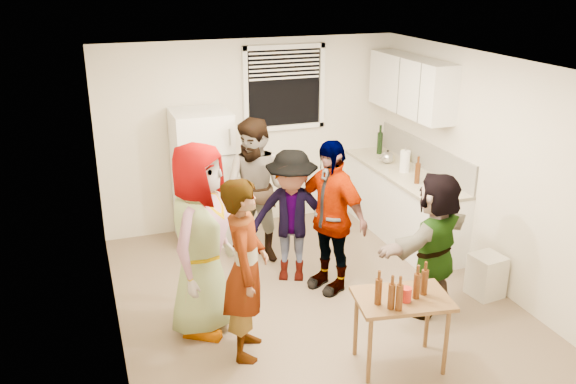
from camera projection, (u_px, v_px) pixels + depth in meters
name	position (u px, v px, depth m)	size (l,w,h in m)	color
room	(312.00, 298.00, 6.54)	(4.00, 4.50, 2.50)	silver
window	(284.00, 88.00, 8.00)	(1.12, 0.10, 1.06)	white
refrigerator	(203.00, 177.00, 7.68)	(0.70, 0.70, 1.70)	white
counter_lower	(402.00, 205.00, 7.94)	(0.60, 2.20, 0.86)	white
countertop	(404.00, 172.00, 7.78)	(0.64, 2.22, 0.04)	beige
backsplash	(424.00, 155.00, 7.80)	(0.03, 2.20, 0.36)	beige
upper_cabinets	(411.00, 85.00, 7.63)	(0.34, 1.60, 0.70)	white
kettle	(387.00, 163.00, 8.08)	(0.23, 0.19, 0.19)	silver
paper_towel	(404.00, 172.00, 7.73)	(0.13, 0.13, 0.28)	white
wine_bottle	(379.00, 154.00, 8.48)	(0.08, 0.08, 0.30)	black
beer_bottle_counter	(417.00, 183.00, 7.32)	(0.07, 0.07, 0.25)	#47230C
blue_cup	(430.00, 192.00, 7.04)	(0.09, 0.09, 0.13)	#132ECD
picture_frame	(406.00, 156.00, 8.13)	(0.02, 0.18, 0.15)	#F0E95F
trash_bin	(486.00, 274.00, 6.53)	(0.32, 0.32, 0.46)	beige
serving_table	(398.00, 364.00, 5.46)	(0.81, 0.54, 0.68)	brown
beer_bottle_table	(391.00, 308.00, 5.05)	(0.06, 0.06, 0.23)	#47230C
red_cup	(405.00, 301.00, 5.16)	(0.09, 0.09, 0.12)	#AB1F14
guest_grey	(205.00, 326.00, 6.03)	(0.92, 1.89, 0.60)	gray
guest_stripe	(248.00, 351.00, 5.65)	(0.62, 1.69, 0.40)	#141933
guest_back_left	(259.00, 258.00, 7.45)	(0.84, 1.74, 0.66)	brown
guest_back_right	(291.00, 277.00, 6.98)	(0.98, 1.52, 0.56)	#45464A
guest_black	(328.00, 286.00, 6.78)	(0.99, 1.69, 0.41)	black
guest_orange	(429.00, 309.00, 6.34)	(1.39, 1.50, 0.44)	tan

